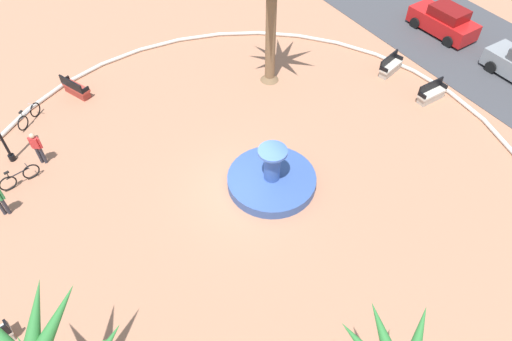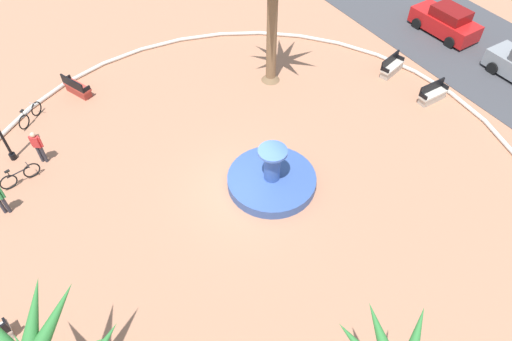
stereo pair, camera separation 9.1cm
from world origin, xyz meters
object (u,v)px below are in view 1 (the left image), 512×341
at_px(bench_east, 390,67).
at_px(parked_car_leftmost, 444,21).
at_px(fountain, 272,179).
at_px(bench_west, 431,94).
at_px(bicycle_red_frame, 19,177).
at_px(person_cyclist_photo, 37,147).
at_px(bicycle_by_lamppost, 29,116).
at_px(bench_southeast, 76,89).

height_order(bench_east, parked_car_leftmost, parked_car_leftmost).
height_order(fountain, bench_west, fountain).
height_order(bicycle_red_frame, person_cyclist_photo, person_cyclist_photo).
height_order(bicycle_by_lamppost, parked_car_leftmost, parked_car_leftmost).
xyz_separation_m(bench_east, bench_southeast, (-6.96, -14.82, 0.00)).
bearing_deg(bicycle_by_lamppost, bench_east, 70.84).
distance_m(bench_west, bicycle_by_lamppost, 19.61).
height_order(fountain, parked_car_leftmost, fountain).
relative_size(bench_east, bicycle_by_lamppost, 1.29).
xyz_separation_m(bench_west, bicycle_red_frame, (-5.07, -18.80, 0.04)).
bearing_deg(bench_southeast, bench_west, 56.89).
height_order(bench_southeast, person_cyclist_photo, person_cyclist_photo).
distance_m(person_cyclist_photo, parked_car_leftmost, 22.97).
distance_m(bench_west, person_cyclist_photo, 18.64).
bearing_deg(bench_east, bicycle_by_lamppost, -109.16).
bearing_deg(bench_west, bicycle_by_lamppost, -116.79).
xyz_separation_m(fountain, bench_east, (-3.33, 9.71, 0.05)).
relative_size(fountain, bicycle_red_frame, 2.19).
height_order(bench_east, bicycle_red_frame, bench_east).
bearing_deg(fountain, person_cyclist_photo, -129.03).
xyz_separation_m(fountain, bicycle_by_lamppost, (-9.36, -7.65, 0.09)).
bearing_deg(bench_west, parked_car_leftmost, 128.81).
bearing_deg(fountain, parked_car_leftmost, 107.39).
bearing_deg(person_cyclist_photo, fountain, 50.97).
height_order(bench_west, bicycle_red_frame, bench_west).
bearing_deg(bicycle_by_lamppost, bench_west, 63.21).
bearing_deg(person_cyclist_photo, bench_west, 71.76).
bearing_deg(parked_car_leftmost, bench_east, -75.48).
height_order(bench_southeast, bicycle_by_lamppost, bench_southeast).
bearing_deg(fountain, bench_southeast, -153.56).
xyz_separation_m(fountain, bicycle_red_frame, (-5.60, -8.95, 0.09)).
distance_m(bench_southeast, person_cyclist_photo, 4.82).
distance_m(bicycle_by_lamppost, parked_car_leftmost, 23.20).
height_order(bench_east, bench_southeast, same).
xyz_separation_m(bicycle_red_frame, parked_car_leftmost, (0.88, 24.02, 0.40)).
distance_m(fountain, person_cyclist_photo, 10.11).
bearing_deg(bicycle_by_lamppost, fountain, 39.26).
distance_m(bicycle_red_frame, bicycle_by_lamppost, 3.98).
distance_m(fountain, parked_car_leftmost, 15.80).
height_order(fountain, person_cyclist_photo, fountain).
distance_m(bench_east, bench_west, 2.81).
bearing_deg(bench_east, bench_west, 3.03).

